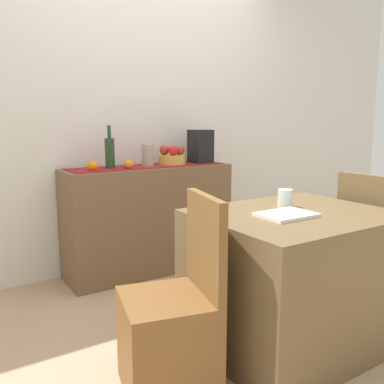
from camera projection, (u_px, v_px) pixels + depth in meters
The scene contains 19 objects.
ground_plane at pixel (222, 312), 2.70m from camera, with size 6.40×6.40×0.02m, color tan.
room_wall_rear at pixel (139, 105), 3.45m from camera, with size 6.40×0.06×2.70m, color silver.
sideboard_console at pixel (149, 219), 3.36m from camera, with size 1.35×0.42×0.86m, color brown.
table_runner at pixel (148, 166), 3.29m from camera, with size 1.27×0.32×0.01m, color maroon.
fruit_bowl at pixel (172, 160), 3.40m from camera, with size 0.22×0.22×0.08m, color gold.
apple_left at pixel (173, 150), 3.35m from camera, with size 0.08×0.08×0.08m, color red.
apple_front at pixel (180, 150), 3.40m from camera, with size 0.07×0.07×0.07m, color #B42C20.
apple_rear at pixel (173, 150), 3.45m from camera, with size 0.07×0.07×0.07m, color #B73F27.
apple_upper at pixel (164, 150), 3.39m from camera, with size 0.08×0.08×0.08m, color #AC2D23.
wine_bottle at pixel (110, 153), 3.10m from camera, with size 0.07×0.07×0.33m.
coffee_maker at pixel (200, 147), 3.53m from camera, with size 0.16×0.18×0.28m, color black.
ceramic_vase at pixel (148, 155), 3.27m from camera, with size 0.09×0.09×0.18m, color #9F9A90.
orange_loose_near_bowl at pixel (129, 164), 3.11m from camera, with size 0.07×0.07×0.07m, color orange.
orange_loose_far at pixel (93, 166), 2.98m from camera, with size 0.08×0.08×0.08m, color orange.
dining_table at pixel (293, 278), 2.27m from camera, with size 1.02×0.83×0.74m, color brown.
open_book at pixel (287, 215), 2.11m from camera, with size 0.28×0.21×0.02m, color white.
coffee_cup at pixel (285, 198), 2.33m from camera, with size 0.08×0.08×0.10m, color silver.
chair_near_window at pixel (171, 335), 1.87m from camera, with size 0.48×0.48×0.90m.
chair_by_corner at pixel (376, 269), 2.70m from camera, with size 0.41×0.41×0.90m.
Camera 1 is at (-1.53, -2.03, 1.22)m, focal length 38.72 mm.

